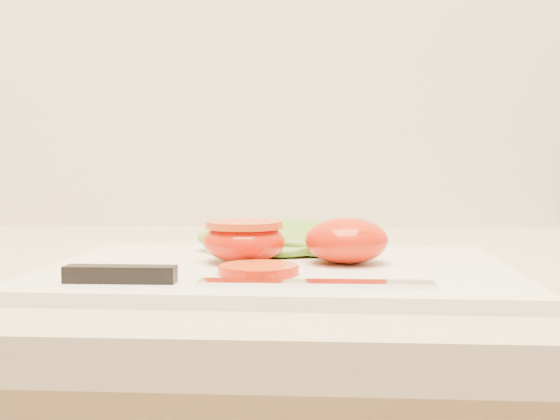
{
  "coord_description": "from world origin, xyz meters",
  "views": [
    {
      "loc": [
        -0.17,
        0.98,
        1.03
      ],
      "look_at": [
        -0.2,
        1.57,
        0.99
      ],
      "focal_mm": 45.0,
      "sensor_mm": 36.0,
      "label": 1
    }
  ],
  "objects": [
    {
      "name": "cutting_board",
      "position": [
        -0.2,
        1.56,
        0.94
      ],
      "size": [
        0.38,
        0.28,
        0.01
      ],
      "primitive_type": "cube",
      "rotation": [
        0.0,
        0.0,
        -0.02
      ],
      "color": "silver",
      "rests_on": "counter"
    },
    {
      "name": "knife",
      "position": [
        -0.26,
        1.47,
        0.94
      ],
      "size": [
        0.26,
        0.02,
        0.01
      ],
      "rotation": [
        0.0,
        0.0,
        0.01
      ],
      "color": "silver",
      "rests_on": "cutting_board"
    },
    {
      "name": "tomato_half_dome",
      "position": [
        -0.15,
        1.57,
        0.96
      ],
      "size": [
        0.07,
        0.07,
        0.04
      ],
      "primitive_type": "ellipsoid",
      "color": "red",
      "rests_on": "cutting_board"
    },
    {
      "name": "tomato_half_cut",
      "position": [
        -0.24,
        1.57,
        0.96
      ],
      "size": [
        0.07,
        0.07,
        0.04
      ],
      "color": "red",
      "rests_on": "cutting_board"
    },
    {
      "name": "lettuce_leaf_1",
      "position": [
        -0.17,
        1.64,
        0.95
      ],
      "size": [
        0.14,
        0.14,
        0.03
      ],
      "primitive_type": "ellipsoid",
      "rotation": [
        0.0,
        0.0,
        0.79
      ],
      "color": "#619B29",
      "rests_on": "cutting_board"
    },
    {
      "name": "lettuce_leaf_0",
      "position": [
        -0.22,
        1.64,
        0.95
      ],
      "size": [
        0.16,
        0.12,
        0.03
      ],
      "primitive_type": "ellipsoid",
      "rotation": [
        0.0,
        0.0,
        -0.2
      ],
      "color": "#619B29",
      "rests_on": "cutting_board"
    },
    {
      "name": "tomato_slice_0",
      "position": [
        -0.22,
        1.51,
        0.94
      ],
      "size": [
        0.06,
        0.06,
        0.01
      ],
      "primitive_type": "cylinder",
      "color": "#D75219",
      "rests_on": "cutting_board"
    }
  ]
}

